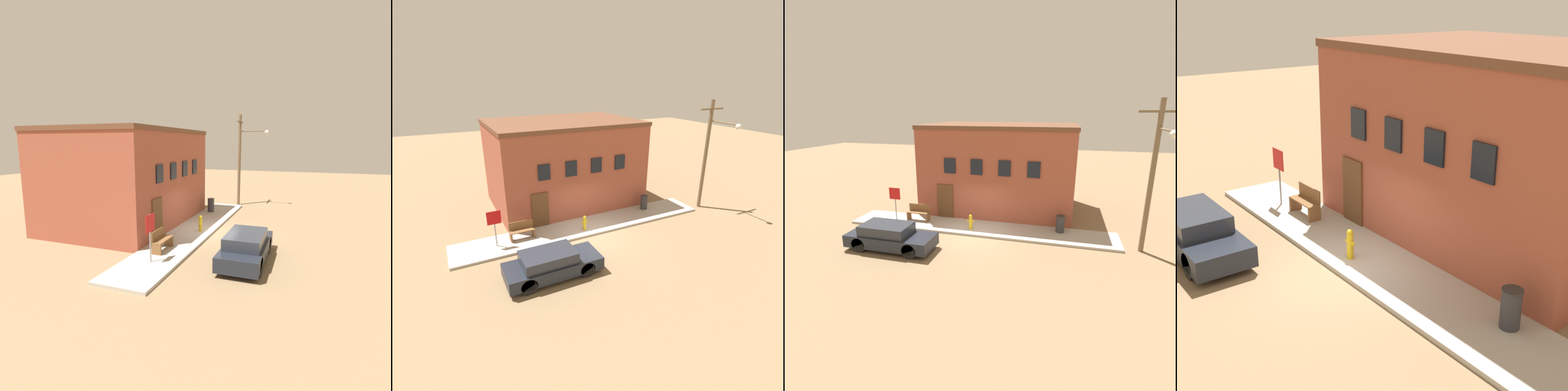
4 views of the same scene
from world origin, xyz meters
TOP-DOWN VIEW (x-y plane):
  - ground_plane at (0.00, 0.00)m, footprint 80.00×80.00m
  - sidewalk at (0.00, 1.12)m, footprint 15.06×2.24m
  - brick_building at (0.43, 5.53)m, footprint 9.49×6.70m
  - fire_hydrant at (-0.30, 0.68)m, footprint 0.39×0.18m
  - stop_sign at (-5.16, 1.08)m, footprint 0.70×0.06m
  - bench at (-3.76, 1.29)m, footprint 1.32×0.44m
  - trash_bin at (4.50, 1.59)m, footprint 0.47×0.47m
  - utility_pole at (8.31, 0.29)m, footprint 1.80×2.32m
  - parked_car at (-3.42, -2.43)m, footprint 4.27×1.65m

SIDE VIEW (x-z plane):
  - ground_plane at x=0.00m, z-range 0.00..0.00m
  - sidewalk at x=0.00m, z-range 0.00..0.13m
  - fire_hydrant at x=-0.30m, z-range 0.13..1.00m
  - bench at x=-3.76m, z-range 0.11..1.07m
  - trash_bin at x=4.50m, z-range 0.13..1.07m
  - parked_car at x=-3.42m, z-range -0.01..1.25m
  - stop_sign at x=-5.16m, z-range 0.53..2.49m
  - brick_building at x=0.43m, z-range 0.00..5.68m
  - utility_pole at x=8.31m, z-range 0.35..7.41m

